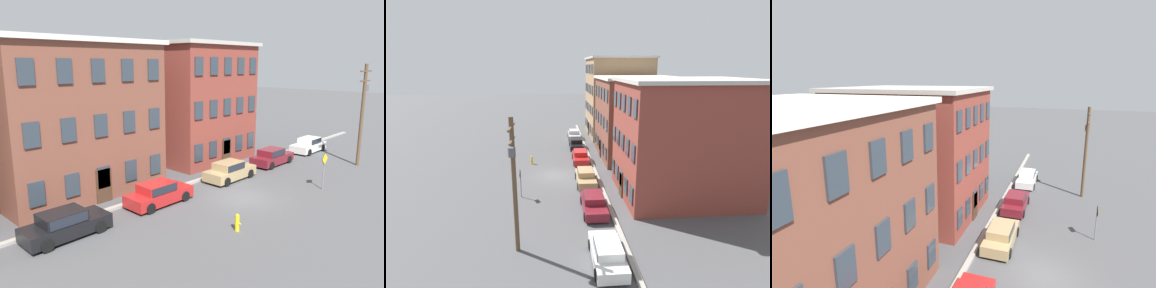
{
  "view_description": "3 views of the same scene",
  "coord_description": "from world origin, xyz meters",
  "views": [
    {
      "loc": [
        -19.3,
        -13.74,
        8.73
      ],
      "look_at": [
        -0.37,
        4.29,
        3.05
      ],
      "focal_mm": 35.0,
      "sensor_mm": 36.0,
      "label": 1
    },
    {
      "loc": [
        30.62,
        -0.01,
        11.45
      ],
      "look_at": [
        -1.31,
        2.62,
        3.14
      ],
      "focal_mm": 28.0,
      "sensor_mm": 36.0,
      "label": 2
    },
    {
      "loc": [
        -15.94,
        -0.72,
        11.24
      ],
      "look_at": [
        1.14,
        5.29,
        7.22
      ],
      "focal_mm": 28.0,
      "sensor_mm": 36.0,
      "label": 3
    }
  ],
  "objects": [
    {
      "name": "apartment_far",
      "position": [
        5.72,
        11.4,
        5.26
      ],
      "size": [
        9.44,
        11.33,
        10.49
      ],
      "color": "brown",
      "rests_on": "ground_plane"
    },
    {
      "name": "apartment_midblock",
      "position": [
        -6.75,
        10.72,
        5.14
      ],
      "size": [
        11.26,
        9.96,
        10.25
      ],
      "color": "brown",
      "rests_on": "ground_plane"
    },
    {
      "name": "ground_plane",
      "position": [
        0.0,
        0.0,
        0.0
      ],
      "size": [
        200.0,
        200.0,
        0.0
      ],
      "primitive_type": "plane",
      "color": "#4C4C4F"
    },
    {
      "name": "car_white",
      "position": [
        15.23,
        3.02,
        0.75
      ],
      "size": [
        4.4,
        1.92,
        1.43
      ],
      "color": "silver",
      "rests_on": "ground_plane"
    },
    {
      "name": "car_tan",
      "position": [
        2.48,
        3.07,
        0.75
      ],
      "size": [
        4.4,
        1.92,
        1.43
      ],
      "color": "tan",
      "rests_on": "ground_plane"
    },
    {
      "name": "kerb_strip",
      "position": [
        0.0,
        4.5,
        0.08
      ],
      "size": [
        56.0,
        0.36,
        0.16
      ],
      "primitive_type": "cube",
      "color": "#9E998E",
      "rests_on": "ground_plane"
    },
    {
      "name": "car_maroon",
      "position": [
        8.49,
        3.09,
        0.75
      ],
      "size": [
        4.4,
        1.92,
        1.43
      ],
      "color": "maroon",
      "rests_on": "ground_plane"
    },
    {
      "name": "caution_sign",
      "position": [
        5.26,
        -3.08,
        1.78
      ],
      "size": [
        0.91,
        0.08,
        2.67
      ],
      "color": "slate",
      "rests_on": "ground_plane"
    },
    {
      "name": "utility_pole",
      "position": [
        13.49,
        -2.46,
        4.88
      ],
      "size": [
        2.4,
        0.44,
        8.67
      ],
      "color": "brown",
      "rests_on": "ground_plane"
    }
  ]
}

